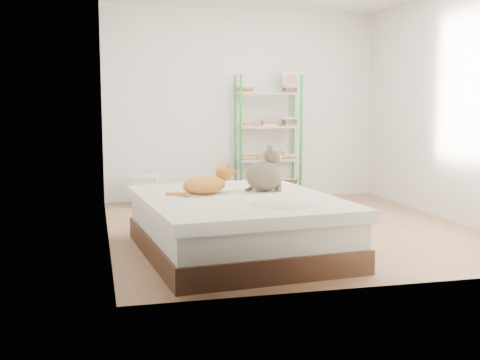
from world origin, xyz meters
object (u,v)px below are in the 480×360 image
object	(u,v)px
orange_cat	(204,183)
grey_cat	(264,169)
shelf_unit	(268,138)
bed	(237,225)
cardboard_box	(273,194)
white_bin	(145,191)

from	to	relation	value
orange_cat	grey_cat	distance (m)	0.58
orange_cat	shelf_unit	xyz separation A→B (m)	(1.37, 2.62, 0.22)
bed	cardboard_box	bearing A→B (deg)	59.88
bed	white_bin	world-z (taller)	bed
grey_cat	cardboard_box	size ratio (longest dim) A/B	0.82
orange_cat	grey_cat	bearing A→B (deg)	-21.11
grey_cat	bed	bearing A→B (deg)	131.42
orange_cat	white_bin	bearing A→B (deg)	70.96
orange_cat	shelf_unit	distance (m)	2.97
bed	shelf_unit	bearing A→B (deg)	62.81
orange_cat	cardboard_box	world-z (taller)	orange_cat
bed	grey_cat	xyz separation A→B (m)	(0.32, 0.24, 0.47)
cardboard_box	white_bin	distance (m)	1.64
grey_cat	shelf_unit	world-z (taller)	shelf_unit
shelf_unit	white_bin	world-z (taller)	shelf_unit
orange_cat	white_bin	world-z (taller)	orange_cat
orange_cat	white_bin	size ratio (longest dim) A/B	1.31
white_bin	cardboard_box	bearing A→B (deg)	-19.19
bed	orange_cat	xyz separation A→B (m)	(-0.26, 0.19, 0.36)
grey_cat	white_bin	size ratio (longest dim) A/B	1.03
grey_cat	shelf_unit	distance (m)	2.69
cardboard_box	white_bin	world-z (taller)	cardboard_box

